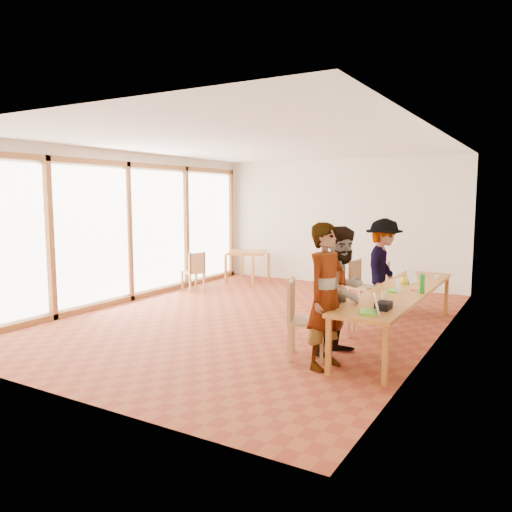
# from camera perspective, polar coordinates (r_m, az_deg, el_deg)

# --- Properties ---
(ground) EXTENTS (8.00, 8.00, 0.00)m
(ground) POSITION_cam_1_polar(r_m,az_deg,el_deg) (8.80, -0.08, -7.11)
(ground) COLOR #9C4725
(ground) RESTS_ON ground
(wall_back) EXTENTS (6.00, 0.10, 3.00)m
(wall_back) POSITION_cam_1_polar(r_m,az_deg,el_deg) (12.17, 9.50, 3.84)
(wall_back) COLOR silver
(wall_back) RESTS_ON ground
(wall_front) EXTENTS (6.00, 0.10, 3.00)m
(wall_front) POSITION_cam_1_polar(r_m,az_deg,el_deg) (5.51, -21.62, -0.15)
(wall_front) COLOR silver
(wall_front) RESTS_ON ground
(wall_right) EXTENTS (0.10, 8.00, 3.00)m
(wall_right) POSITION_cam_1_polar(r_m,az_deg,el_deg) (7.51, 20.10, 1.67)
(wall_right) COLOR silver
(wall_right) RESTS_ON ground
(window_wall) EXTENTS (0.10, 8.00, 3.00)m
(window_wall) POSITION_cam_1_polar(r_m,az_deg,el_deg) (10.37, -14.37, 3.21)
(window_wall) COLOR white
(window_wall) RESTS_ON ground
(ceiling) EXTENTS (6.00, 8.00, 0.04)m
(ceiling) POSITION_cam_1_polar(r_m,az_deg,el_deg) (8.58, -0.09, 12.86)
(ceiling) COLOR white
(ceiling) RESTS_ON wall_back
(communal_table) EXTENTS (0.80, 4.00, 0.75)m
(communal_table) POSITION_cam_1_polar(r_m,az_deg,el_deg) (7.69, 16.14, -4.07)
(communal_table) COLOR orange
(communal_table) RESTS_ON ground
(side_table) EXTENTS (0.90, 0.90, 0.75)m
(side_table) POSITION_cam_1_polar(r_m,az_deg,el_deg) (12.42, -1.00, 0.15)
(side_table) COLOR orange
(side_table) RESTS_ON ground
(chair_near) EXTENTS (0.61, 0.61, 0.55)m
(chair_near) POSITION_cam_1_polar(r_m,az_deg,el_deg) (6.60, 4.93, -6.21)
(chair_near) COLOR tan
(chair_near) RESTS_ON ground
(chair_mid) EXTENTS (0.53, 0.53, 0.53)m
(chair_mid) POSITION_cam_1_polar(r_m,az_deg,el_deg) (7.87, 8.76, -4.28)
(chair_mid) COLOR tan
(chair_mid) RESTS_ON ground
(chair_far) EXTENTS (0.53, 0.53, 0.50)m
(chair_far) POSITION_cam_1_polar(r_m,az_deg,el_deg) (9.49, 11.62, -2.65)
(chair_far) COLOR tan
(chair_far) RESTS_ON ground
(chair_empty) EXTENTS (0.55, 0.55, 0.48)m
(chair_empty) POSITION_cam_1_polar(r_m,az_deg,el_deg) (9.90, 15.26, -2.52)
(chair_empty) COLOR tan
(chair_empty) RESTS_ON ground
(chair_spare) EXTENTS (0.54, 0.54, 0.47)m
(chair_spare) POSITION_cam_1_polar(r_m,az_deg,el_deg) (11.20, -6.98, -1.29)
(chair_spare) COLOR tan
(chair_spare) RESTS_ON ground
(person_near) EXTENTS (0.58, 0.74, 1.81)m
(person_near) POSITION_cam_1_polar(r_m,az_deg,el_deg) (6.20, 8.07, -4.55)
(person_near) COLOR gray
(person_near) RESTS_ON ground
(person_mid) EXTENTS (0.83, 0.97, 1.73)m
(person_mid) POSITION_cam_1_polar(r_m,az_deg,el_deg) (6.75, 9.85, -3.98)
(person_mid) COLOR gray
(person_mid) RESTS_ON ground
(person_far) EXTENTS (0.73, 1.17, 1.74)m
(person_far) POSITION_cam_1_polar(r_m,az_deg,el_deg) (9.12, 14.32, -1.26)
(person_far) COLOR gray
(person_far) RESTS_ON ground
(laptop_near) EXTENTS (0.31, 0.33, 0.23)m
(laptop_near) POSITION_cam_1_polar(r_m,az_deg,el_deg) (6.07, 13.12, -5.82)
(laptop_near) COLOR #5ED827
(laptop_near) RESTS_ON communal_table
(laptop_mid) EXTENTS (0.20, 0.23, 0.19)m
(laptop_mid) POSITION_cam_1_polar(r_m,az_deg,el_deg) (7.49, 15.60, -3.57)
(laptop_mid) COLOR #5ED827
(laptop_mid) RESTS_ON communal_table
(laptop_far) EXTENTS (0.28, 0.30, 0.22)m
(laptop_far) POSITION_cam_1_polar(r_m,az_deg,el_deg) (8.27, 17.09, -2.57)
(laptop_far) COLOR #5ED827
(laptop_far) RESTS_ON communal_table
(yellow_mug) EXTENTS (0.19, 0.19, 0.11)m
(yellow_mug) POSITION_cam_1_polar(r_m,az_deg,el_deg) (8.19, 16.65, -2.69)
(yellow_mug) COLOR yellow
(yellow_mug) RESTS_ON communal_table
(green_bottle) EXTENTS (0.07, 0.07, 0.28)m
(green_bottle) POSITION_cam_1_polar(r_m,az_deg,el_deg) (7.48, 18.48, -3.00)
(green_bottle) COLOR #158320
(green_bottle) RESTS_ON communal_table
(clear_glass) EXTENTS (0.07, 0.07, 0.09)m
(clear_glass) POSITION_cam_1_polar(r_m,az_deg,el_deg) (6.99, 14.41, -4.32)
(clear_glass) COLOR silver
(clear_glass) RESTS_ON communal_table
(condiment_cup) EXTENTS (0.08, 0.08, 0.06)m
(condiment_cup) POSITION_cam_1_polar(r_m,az_deg,el_deg) (8.85, 19.99, -2.29)
(condiment_cup) COLOR white
(condiment_cup) RESTS_ON communal_table
(pink_phone) EXTENTS (0.05, 0.10, 0.01)m
(pink_phone) POSITION_cam_1_polar(r_m,az_deg,el_deg) (7.67, 17.57, -3.73)
(pink_phone) COLOR #C92F66
(pink_phone) RESTS_ON communal_table
(black_pouch) EXTENTS (0.16, 0.26, 0.09)m
(black_pouch) POSITION_cam_1_polar(r_m,az_deg,el_deg) (6.31, 14.37, -5.54)
(black_pouch) COLOR black
(black_pouch) RESTS_ON communal_table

